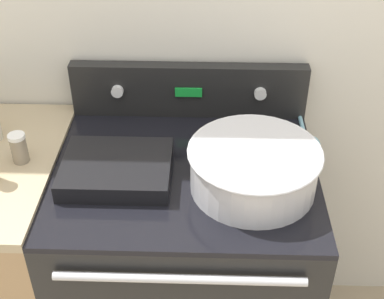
% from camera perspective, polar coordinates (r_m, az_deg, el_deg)
% --- Properties ---
extents(kitchen_wall, '(8.00, 0.05, 2.50)m').
position_cam_1_polar(kitchen_wall, '(1.77, -0.28, 13.95)').
color(kitchen_wall, silver).
rests_on(kitchen_wall, ground_plane).
extents(stove_range, '(0.79, 0.71, 0.92)m').
position_cam_1_polar(stove_range, '(1.92, -0.63, -12.96)').
color(stove_range, black).
rests_on(stove_range, ground_plane).
extents(control_panel, '(0.79, 0.07, 0.19)m').
position_cam_1_polar(control_panel, '(1.82, -0.33, 6.36)').
color(control_panel, black).
rests_on(control_panel, stove_range).
extents(mixing_bowl, '(0.38, 0.38, 0.13)m').
position_cam_1_polar(mixing_bowl, '(1.51, 6.61, -1.80)').
color(mixing_bowl, silver).
rests_on(mixing_bowl, stove_range).
extents(casserole_dish, '(0.32, 0.26, 0.06)m').
position_cam_1_polar(casserole_dish, '(1.57, -8.03, -1.96)').
color(casserole_dish, black).
rests_on(casserole_dish, stove_range).
extents(ladle, '(0.07, 0.33, 0.07)m').
position_cam_1_polar(ladle, '(1.71, 12.32, 0.71)').
color(ladle, '#7AB2C6').
rests_on(ladle, stove_range).
extents(spice_jar_white_cap, '(0.05, 0.05, 0.10)m').
position_cam_1_polar(spice_jar_white_cap, '(1.67, -17.99, 0.17)').
color(spice_jar_white_cap, gray).
rests_on(spice_jar_white_cap, side_counter).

